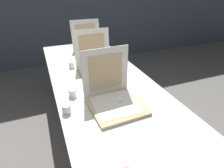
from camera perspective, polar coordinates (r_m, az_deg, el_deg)
name	(u,v)px	position (r m, az deg, el deg)	size (l,w,h in m)	color
table	(103,85)	(1.71, -2.87, -0.45)	(0.86, 2.44, 0.74)	silver
pizza_box_front	(114,98)	(1.35, 0.51, -4.22)	(0.38, 0.39, 0.38)	tan
pizza_box_middle	(97,66)	(1.85, -4.48, 5.32)	(0.37, 0.39, 0.38)	tan
pizza_box_back	(90,50)	(2.35, -6.80, 10.27)	(0.39, 0.49, 0.37)	tan
cup_white_far	(72,65)	(1.99, -12.05, 5.69)	(0.06, 0.06, 0.06)	white
cup_white_near_center	(72,93)	(1.49, -11.85, -2.67)	(0.06, 0.06, 0.06)	white
cup_white_near_left	(66,109)	(1.32, -13.58, -7.29)	(0.06, 0.06, 0.06)	white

